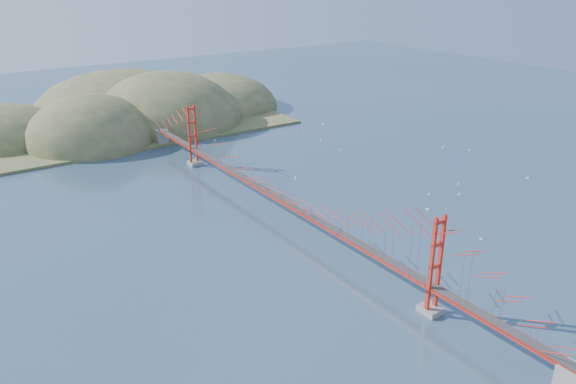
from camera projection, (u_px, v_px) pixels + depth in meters
ground at (280, 219)px, 84.86m from camera, size 320.00×320.00×0.00m
bridge at (279, 175)px, 82.39m from camera, size 2.20×94.40×12.00m
far_headlands at (135, 121)px, 138.62m from camera, size 84.00×58.00×25.00m
sailboat_0 at (428, 209)px, 87.96m from camera, size 0.56×0.62×0.70m
sailboat_4 at (340, 150)px, 116.13m from camera, size 0.63×0.63×0.66m
sailboat_1 at (459, 194)px, 93.48m from camera, size 0.57×0.57×0.62m
sailboat_10 at (481, 238)px, 78.35m from camera, size 0.46×0.54×0.62m
sailboat_3 at (295, 178)px, 100.57m from camera, size 0.63×0.63×0.69m
sailboat_5 at (528, 177)px, 101.10m from camera, size 0.57×0.63×0.72m
sailboat_8 at (320, 140)px, 122.89m from camera, size 0.65×0.65×0.70m
sailboat_17 at (443, 147)px, 117.94m from camera, size 0.58×0.55×0.65m
sailboat_14 at (429, 194)px, 93.78m from camera, size 0.60×0.60×0.64m
sailboat_7 at (297, 130)px, 130.71m from camera, size 0.62×0.62×0.68m
sailboat_2 at (459, 184)px, 98.06m from camera, size 0.57×0.57×0.60m
sailboat_11 at (470, 151)px, 115.79m from camera, size 0.54×0.54×0.58m
sailboat_15 at (323, 124)px, 135.72m from camera, size 0.60×0.60×0.67m
sailboat_12 at (215, 140)px, 122.57m from camera, size 0.63×0.58×0.71m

